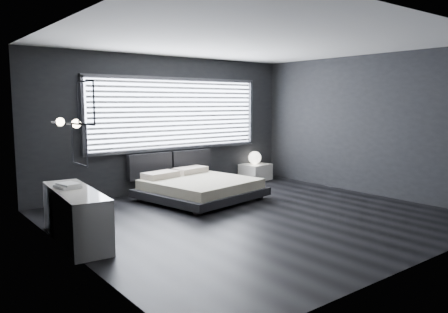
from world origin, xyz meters
TOP-DOWN VIEW (x-y plane):
  - room at (0.00, 0.00)m, footprint 6.04×6.00m
  - window at (0.20, 2.70)m, footprint 4.14×0.09m
  - headboard at (-0.02, 2.64)m, footprint 1.96×0.16m
  - sconce_near at (-2.88, 0.05)m, footprint 0.18×0.11m
  - sconce_far at (-2.88, 0.65)m, footprint 0.18×0.11m
  - wall_art_upper at (-2.98, -0.55)m, footprint 0.01×0.48m
  - wall_art_lower at (-2.98, -0.30)m, footprint 0.01×0.48m
  - bed at (-0.02, 1.59)m, footprint 2.28×2.21m
  - nightstand at (2.24, 2.50)m, footprint 0.73×0.64m
  - orb_lamp at (2.26, 2.55)m, footprint 0.30×0.30m
  - dresser at (-2.78, 0.51)m, footprint 0.65×1.79m
  - book_stack at (-2.81, 0.69)m, footprint 0.30×0.37m

SIDE VIEW (x-z plane):
  - nightstand at x=2.24m, z-range 0.00..0.38m
  - bed at x=-0.02m, z-range -0.02..0.49m
  - dresser at x=-2.78m, z-range 0.00..0.70m
  - orb_lamp at x=2.26m, z-range 0.38..0.68m
  - headboard at x=-0.02m, z-range 0.31..0.83m
  - book_stack at x=-2.81m, z-range 0.70..0.77m
  - wall_art_lower at x=-2.98m, z-range 1.14..1.62m
  - room at x=0.00m, z-range 0.00..2.80m
  - sconce_near at x=-2.88m, z-range 1.55..1.66m
  - sconce_far at x=-2.88m, z-range 1.55..1.66m
  - window at x=0.20m, z-range 0.85..2.37m
  - wall_art_upper at x=-2.98m, z-range 1.61..2.09m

